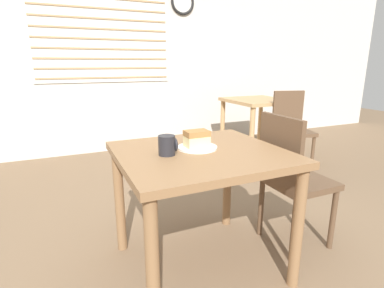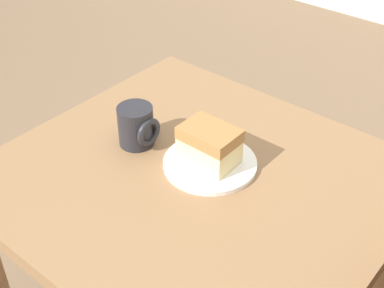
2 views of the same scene
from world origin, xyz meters
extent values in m
cube|color=beige|center=(0.00, 3.03, 1.40)|extent=(10.00, 0.06, 2.80)
cube|color=white|center=(-0.02, 2.99, 1.61)|extent=(1.71, 0.01, 1.32)
cube|color=tan|center=(-0.02, 2.98, 1.00)|extent=(1.68, 0.01, 0.02)
cube|color=tan|center=(-0.02, 2.98, 1.12)|extent=(1.68, 0.01, 0.02)
cube|color=tan|center=(-0.02, 2.98, 1.24)|extent=(1.68, 0.01, 0.02)
cube|color=tan|center=(-0.02, 2.98, 1.36)|extent=(1.68, 0.01, 0.02)
cube|color=tan|center=(-0.02, 2.98, 1.49)|extent=(1.68, 0.01, 0.02)
cube|color=tan|center=(-0.02, 2.98, 1.61)|extent=(1.68, 0.01, 0.02)
cube|color=tan|center=(-0.02, 2.98, 1.73)|extent=(1.68, 0.01, 0.02)
cube|color=tan|center=(-0.02, 2.98, 1.85)|extent=(1.68, 0.01, 0.02)
torus|color=black|center=(1.08, 2.98, 2.00)|extent=(0.34, 0.04, 0.34)
cylinder|color=silver|center=(1.08, 2.99, 2.00)|extent=(0.28, 0.01, 0.28)
cube|color=olive|center=(0.05, 0.26, 0.70)|extent=(0.89, 0.82, 0.04)
cylinder|color=olive|center=(-0.34, -0.10, 0.34)|extent=(0.06, 0.06, 0.68)
cylinder|color=olive|center=(0.45, -0.10, 0.34)|extent=(0.06, 0.06, 0.68)
cylinder|color=olive|center=(-0.34, 0.62, 0.34)|extent=(0.06, 0.06, 0.68)
cylinder|color=olive|center=(0.45, 0.62, 0.34)|extent=(0.06, 0.06, 0.68)
cube|color=tan|center=(1.72, 2.03, 0.72)|extent=(0.73, 0.79, 0.04)
cylinder|color=tan|center=(1.41, 1.69, 0.35)|extent=(0.06, 0.06, 0.70)
cylinder|color=tan|center=(2.04, 1.69, 0.35)|extent=(0.06, 0.06, 0.70)
cylinder|color=tan|center=(1.41, 2.37, 0.35)|extent=(0.06, 0.06, 0.70)
cylinder|color=tan|center=(2.04, 2.37, 0.35)|extent=(0.06, 0.06, 0.70)
cube|color=brown|center=(0.75, 0.23, 0.43)|extent=(0.38, 0.38, 0.04)
cylinder|color=brown|center=(0.91, 0.07, 0.21)|extent=(0.04, 0.04, 0.41)
cylinder|color=brown|center=(0.91, 0.39, 0.21)|extent=(0.04, 0.04, 0.41)
cylinder|color=brown|center=(0.59, 0.07, 0.21)|extent=(0.04, 0.04, 0.41)
cylinder|color=brown|center=(0.59, 0.39, 0.21)|extent=(0.04, 0.04, 0.41)
cube|color=brown|center=(0.57, 0.23, 0.67)|extent=(0.03, 0.36, 0.43)
cube|color=brown|center=(1.75, 1.38, 0.43)|extent=(0.47, 0.47, 0.04)
cylinder|color=brown|center=(1.55, 1.27, 0.21)|extent=(0.04, 0.04, 0.41)
cylinder|color=brown|center=(1.87, 1.19, 0.21)|extent=(0.04, 0.04, 0.41)
cylinder|color=brown|center=(1.64, 1.58, 0.21)|extent=(0.04, 0.04, 0.41)
cylinder|color=brown|center=(1.95, 1.50, 0.21)|extent=(0.04, 0.04, 0.41)
cube|color=brown|center=(1.80, 1.55, 0.67)|extent=(0.36, 0.13, 0.43)
cylinder|color=white|center=(0.06, 0.31, 0.73)|extent=(0.22, 0.22, 0.01)
cube|color=beige|center=(0.05, 0.31, 0.76)|extent=(0.13, 0.09, 0.06)
cube|color=#A3703D|center=(0.05, 0.31, 0.81)|extent=(0.13, 0.09, 0.03)
cylinder|color=#232328|center=(-0.14, 0.27, 0.77)|extent=(0.09, 0.09, 0.10)
torus|color=#232328|center=(-0.10, 0.27, 0.77)|extent=(0.02, 0.07, 0.07)
camera|label=1|loc=(-0.63, -1.15, 1.18)|focal=28.00mm
camera|label=2|loc=(0.66, -0.47, 1.51)|focal=50.00mm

